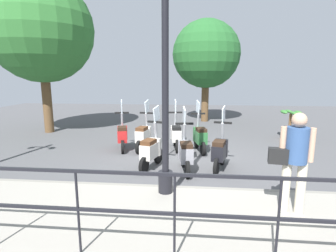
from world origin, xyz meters
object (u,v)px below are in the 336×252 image
(tree_large, at_px, (41,31))
(scooter_far_1, at_px, (176,134))
(pedestrian_with_bag, at_px, (295,156))
(potted_palm, at_px, (290,127))
(scooter_far_2, at_px, (144,135))
(tree_distant, at_px, (206,54))
(scooter_near_0, at_px, (220,151))
(scooter_near_2, at_px, (151,150))
(scooter_far_0, at_px, (200,136))
(scooter_near_1, at_px, (185,152))
(scooter_far_3, at_px, (122,135))
(lamp_post_near, at_px, (165,77))

(tree_large, xyz_separation_m, scooter_far_1, (-2.07, -5.35, -3.50))
(pedestrian_with_bag, relative_size, potted_palm, 1.50)
(scooter_far_2, bearing_deg, scooter_far_1, -67.51)
(tree_distant, bearing_deg, scooter_near_0, -179.35)
(pedestrian_with_bag, bearing_deg, tree_distant, 15.86)
(tree_large, distance_m, scooter_near_2, 7.13)
(tree_distant, xyz_separation_m, scooter_far_0, (-5.55, 0.37, -2.82))
(scooter_near_1, distance_m, scooter_far_3, 2.66)
(potted_palm, height_order, scooter_near_2, scooter_near_2)
(scooter_far_1, height_order, scooter_far_3, same)
(lamp_post_near, bearing_deg, potted_palm, -37.81)
(tree_large, distance_m, scooter_far_0, 7.38)
(scooter_far_2, bearing_deg, scooter_near_1, -132.33)
(tree_distant, height_order, scooter_far_1, tree_distant)
(tree_distant, xyz_separation_m, potted_palm, (-3.67, -2.90, -2.86))
(lamp_post_near, bearing_deg, scooter_far_1, 0.58)
(scooter_far_0, bearing_deg, scooter_far_2, 77.47)
(lamp_post_near, relative_size, scooter_far_0, 3.06)
(scooter_near_1, distance_m, scooter_near_2, 0.87)
(tree_large, height_order, scooter_near_1, tree_large)
(pedestrian_with_bag, height_order, scooter_far_3, pedestrian_with_bag)
(scooter_far_0, bearing_deg, scooter_near_1, 154.92)
(scooter_near_0, distance_m, scooter_near_1, 0.87)
(scooter_far_1, distance_m, scooter_far_3, 1.67)
(lamp_post_near, xyz_separation_m, scooter_near_2, (1.65, 0.53, -1.77))
(scooter_far_3, bearing_deg, scooter_far_2, -103.41)
(scooter_far_2, bearing_deg, scooter_near_0, -114.57)
(scooter_near_2, bearing_deg, scooter_near_0, -71.22)
(lamp_post_near, distance_m, scooter_far_1, 3.87)
(tree_large, relative_size, scooter_near_1, 3.90)
(scooter_far_1, relative_size, scooter_far_3, 1.00)
(pedestrian_with_bag, height_order, scooter_near_0, pedestrian_with_bag)
(tree_distant, distance_m, scooter_far_2, 6.58)
(tree_large, height_order, scooter_far_0, tree_large)
(scooter_near_0, bearing_deg, scooter_far_3, 77.95)
(scooter_near_0, height_order, scooter_far_1, same)
(scooter_near_2, xyz_separation_m, scooter_far_0, (1.60, -1.23, 0.00))
(lamp_post_near, distance_m, scooter_far_0, 3.76)
(pedestrian_with_bag, xyz_separation_m, scooter_far_0, (3.78, 1.33, -0.60))
(scooter_near_1, xyz_separation_m, scooter_far_3, (1.74, 2.01, 0.00))
(scooter_near_2, bearing_deg, tree_distant, 3.78)
(lamp_post_near, distance_m, scooter_near_1, 2.33)
(scooter_far_2, height_order, scooter_far_3, same)
(tree_large, relative_size, scooter_far_0, 3.90)
(pedestrian_with_bag, bearing_deg, scooter_near_0, 31.34)
(scooter_near_0, distance_m, scooter_far_3, 3.21)
(lamp_post_near, xyz_separation_m, scooter_far_0, (3.24, -0.70, -1.77))
(lamp_post_near, height_order, tree_distant, tree_distant)
(pedestrian_with_bag, distance_m, potted_palm, 6.01)
(lamp_post_near, distance_m, potted_palm, 6.73)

